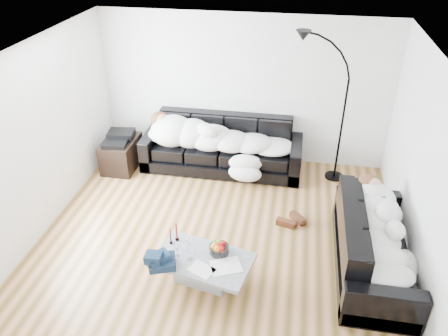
% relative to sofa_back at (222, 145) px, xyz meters
% --- Properties ---
extents(ground, '(5.00, 5.00, 0.00)m').
position_rel_sofa_back_xyz_m(ground, '(0.30, -1.78, -0.45)').
color(ground, brown).
rests_on(ground, ground).
extents(wall_back, '(5.00, 0.02, 2.60)m').
position_rel_sofa_back_xyz_m(wall_back, '(0.30, 0.47, 0.85)').
color(wall_back, silver).
rests_on(wall_back, ground).
extents(wall_left, '(0.02, 4.50, 2.60)m').
position_rel_sofa_back_xyz_m(wall_left, '(-2.20, -1.78, 0.85)').
color(wall_left, silver).
rests_on(wall_left, ground).
extents(wall_right, '(0.02, 4.50, 2.60)m').
position_rel_sofa_back_xyz_m(wall_right, '(2.80, -1.78, 0.85)').
color(wall_right, silver).
rests_on(wall_right, ground).
extents(ceiling, '(5.00, 5.00, 0.00)m').
position_rel_sofa_back_xyz_m(ceiling, '(0.30, -1.78, 2.15)').
color(ceiling, white).
rests_on(ceiling, ground).
extents(sofa_back, '(2.76, 0.95, 0.90)m').
position_rel_sofa_back_xyz_m(sofa_back, '(0.00, 0.00, 0.00)').
color(sofa_back, black).
rests_on(sofa_back, ground).
extents(sofa_right, '(0.89, 2.08, 0.84)m').
position_rel_sofa_back_xyz_m(sofa_right, '(2.35, -2.13, -0.03)').
color(sofa_right, black).
rests_on(sofa_right, ground).
extents(sleeper_back, '(2.33, 0.81, 0.47)m').
position_rel_sofa_back_xyz_m(sleeper_back, '(0.00, -0.05, 0.20)').
color(sleeper_back, white).
rests_on(sleeper_back, sofa_back).
extents(sleeper_right, '(0.75, 1.78, 0.44)m').
position_rel_sofa_back_xyz_m(sleeper_right, '(2.35, -2.13, 0.19)').
color(sleeper_right, white).
rests_on(sleeper_right, sofa_right).
extents(teal_cushion, '(0.42, 0.38, 0.20)m').
position_rel_sofa_back_xyz_m(teal_cushion, '(2.29, -1.49, 0.27)').
color(teal_cushion, '#0F6949').
rests_on(teal_cushion, sofa_right).
extents(coffee_table, '(1.30, 0.92, 0.35)m').
position_rel_sofa_back_xyz_m(coffee_table, '(0.26, -2.73, -0.28)').
color(coffee_table, '#939699').
rests_on(coffee_table, ground).
extents(fruit_bowl, '(0.26, 0.26, 0.15)m').
position_rel_sofa_back_xyz_m(fruit_bowl, '(0.44, -2.58, -0.03)').
color(fruit_bowl, white).
rests_on(fruit_bowl, coffee_table).
extents(wine_glass_a, '(0.09, 0.09, 0.17)m').
position_rel_sofa_back_xyz_m(wine_glass_a, '(0.07, -2.60, -0.02)').
color(wine_glass_a, white).
rests_on(wine_glass_a, coffee_table).
extents(wine_glass_b, '(0.08, 0.08, 0.17)m').
position_rel_sofa_back_xyz_m(wine_glass_b, '(-0.05, -2.73, -0.02)').
color(wine_glass_b, white).
rests_on(wine_glass_b, coffee_table).
extents(wine_glass_c, '(0.10, 0.10, 0.19)m').
position_rel_sofa_back_xyz_m(wine_glass_c, '(0.10, -2.76, -0.01)').
color(wine_glass_c, white).
rests_on(wine_glass_c, coffee_table).
extents(candle_left, '(0.05, 0.05, 0.22)m').
position_rel_sofa_back_xyz_m(candle_left, '(-0.20, -2.52, 0.01)').
color(candle_left, maroon).
rests_on(candle_left, coffee_table).
extents(candle_right, '(0.05, 0.05, 0.26)m').
position_rel_sofa_back_xyz_m(candle_right, '(-0.14, -2.45, 0.03)').
color(candle_right, maroon).
rests_on(candle_right, coffee_table).
extents(newspaper_a, '(0.44, 0.40, 0.01)m').
position_rel_sofa_back_xyz_m(newspaper_a, '(0.56, -2.81, -0.10)').
color(newspaper_a, silver).
rests_on(newspaper_a, coffee_table).
extents(newspaper_b, '(0.36, 0.32, 0.01)m').
position_rel_sofa_back_xyz_m(newspaper_b, '(0.29, -2.92, -0.10)').
color(newspaper_b, silver).
rests_on(newspaper_b, coffee_table).
extents(navy_jacket, '(0.42, 0.39, 0.17)m').
position_rel_sofa_back_xyz_m(navy_jacket, '(-0.23, -2.97, 0.06)').
color(navy_jacket, black).
rests_on(navy_jacket, coffee_table).
extents(shoes, '(0.58, 0.52, 0.11)m').
position_rel_sofa_back_xyz_m(shoes, '(1.30, -1.40, -0.40)').
color(shoes, '#472311').
rests_on(shoes, ground).
extents(av_cabinet, '(0.55, 0.79, 0.54)m').
position_rel_sofa_back_xyz_m(av_cabinet, '(-1.75, -0.30, -0.18)').
color(av_cabinet, black).
rests_on(av_cabinet, ground).
extents(stereo, '(0.48, 0.40, 0.13)m').
position_rel_sofa_back_xyz_m(stereo, '(-1.75, -0.30, 0.15)').
color(stereo, black).
rests_on(stereo, av_cabinet).
extents(floor_lamp, '(0.83, 0.45, 2.17)m').
position_rel_sofa_back_xyz_m(floor_lamp, '(1.97, 0.02, 0.64)').
color(floor_lamp, black).
rests_on(floor_lamp, ground).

